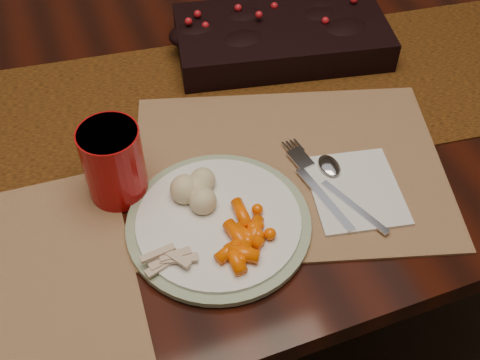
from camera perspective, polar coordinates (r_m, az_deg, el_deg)
name	(u,v)px	position (r m, az deg, el deg)	size (l,w,h in m)	color
floor	(197,310)	(1.67, -4.14, -12.22)	(5.00, 5.00, 0.00)	black
dining_table	(187,228)	(1.35, -5.00, -4.52)	(1.80, 1.00, 0.75)	black
table_runner	(206,106)	(1.06, -3.22, 7.06)	(1.79, 0.37, 0.00)	#482F07
centerpiece	(282,33)	(1.16, 3.99, 13.75)	(0.39, 0.20, 0.08)	black
placemat_main	(289,169)	(0.96, 4.66, 1.09)	(0.49, 0.36, 0.00)	olive
dinner_plate	(219,223)	(0.87, -2.04, -4.07)	(0.27, 0.27, 0.01)	white
baby_carrots	(244,232)	(0.84, 0.37, -4.97)	(0.11, 0.09, 0.02)	#FE5700
mashed_potatoes	(191,190)	(0.87, -4.63, -0.98)	(0.08, 0.07, 0.04)	#D2C57C
turkey_shreds	(169,261)	(0.82, -6.78, -7.62)	(0.07, 0.06, 0.02)	tan
napkin	(355,190)	(0.93, 10.87, -0.96)	(0.13, 0.15, 0.01)	silver
fork	(318,188)	(0.92, 7.42, -0.75)	(0.03, 0.18, 0.00)	#AFB0B7
spoon	(346,194)	(0.92, 10.04, -1.28)	(0.03, 0.16, 0.00)	white
red_cup	(114,163)	(0.89, -11.88, 1.60)	(0.09, 0.09, 0.12)	#9B0A0B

